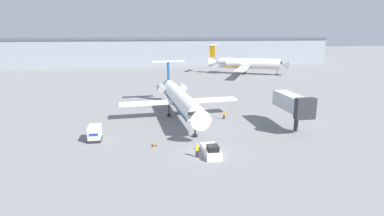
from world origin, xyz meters
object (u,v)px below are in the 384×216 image
Objects in this scene: worker_near_tug at (197,150)px; luggage_cart at (95,133)px; worker_by_wing at (224,114)px; airplane_main at (180,98)px; traffic_cone_left at (154,144)px; airplane_parked_far_left at (247,63)px; pushback_tug at (211,151)px; jet_bridge at (293,103)px.

luggage_cart is at bearing 148.23° from worker_near_tug.
worker_by_wing is at bearing 19.37° from luggage_cart.
airplane_main reaches higher than traffic_cone_left.
worker_by_wing is 2.39× the size of traffic_cone_left.
airplane_parked_far_left is at bearing 66.37° from worker_by_wing.
pushback_tug is 18.35m from luggage_cart.
luggage_cart is 1.66× the size of worker_by_wing.
airplane_parked_far_left is (26.63, 60.87, 3.27)m from worker_by_wing.
airplane_parked_far_left is (40.53, 72.67, 3.84)m from traffic_cone_left.
airplane_main is 0.83× the size of airplane_parked_far_left.
jet_bridge is (-16.74, -68.37, 0.25)m from airplane_parked_far_left.
airplane_parked_far_left reaches higher than worker_near_tug.
luggage_cart is 1.56× the size of worker_near_tug.
worker_by_wing is at bearing -22.38° from airplane_main.
pushback_tug is at bearing -113.15° from airplane_parked_far_left.
luggage_cart reaches higher than traffic_cone_left.
airplane_parked_far_left is at bearing 76.24° from jet_bridge.
pushback_tug is 84.28m from airplane_parked_far_left.
airplane_main is 6.71× the size of pushback_tug.
airplane_main is 10.63× the size of luggage_cart.
pushback_tug is 2.47× the size of worker_near_tug.
luggage_cart is 3.95× the size of traffic_cone_left.
traffic_cone_left is 0.02× the size of airplane_parked_far_left.
jet_bridge is (23.78, 4.30, 4.09)m from traffic_cone_left.
jet_bridge reaches higher than traffic_cone_left.
worker_by_wing is at bearing -113.63° from airplane_parked_far_left.
worker_near_tug is (-0.41, -20.10, -2.71)m from airplane_main.
airplane_main is at bearing 88.83° from worker_near_tug.
traffic_cone_left is at bearing -23.52° from luggage_cart.
airplane_main is 20.29m from worker_near_tug.
luggage_cart is 9.62m from traffic_cone_left.
luggage_cart is at bearing 152.10° from pushback_tug.
airplane_parked_far_left reaches higher than traffic_cone_left.
worker_by_wing is (22.69, 7.98, -0.26)m from luggage_cart.
airplane_parked_far_left is at bearing 66.85° from pushback_tug.
worker_by_wing is at bearing 40.33° from traffic_cone_left.
worker_near_tug is 7.40m from traffic_cone_left.
jet_bridge is (18.35, 9.28, 3.46)m from worker_near_tug.
pushback_tug is 8.82m from traffic_cone_left.
airplane_main is at bearing 68.85° from traffic_cone_left.
luggage_cart is 0.30× the size of jet_bridge.
worker_near_tug is 85.27m from airplane_parked_far_left.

